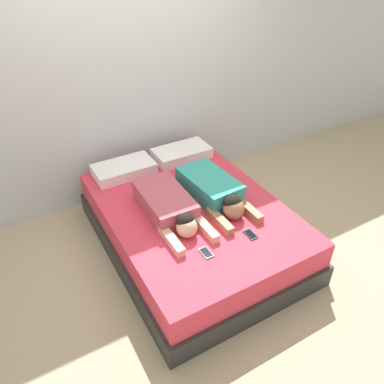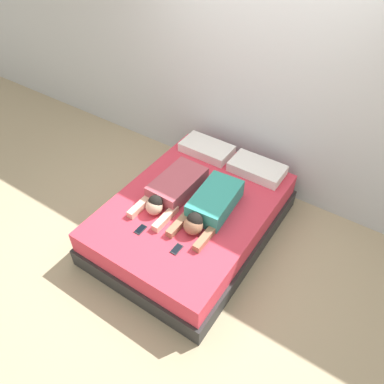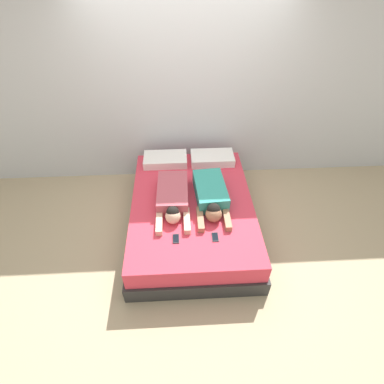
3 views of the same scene
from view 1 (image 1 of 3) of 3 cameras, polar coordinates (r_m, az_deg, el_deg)
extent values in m
plane|color=tan|center=(3.61, 0.00, -7.83)|extent=(12.00, 12.00, 0.00)
cube|color=silver|center=(3.88, -9.01, 17.33)|extent=(12.00, 0.06, 2.60)
cube|color=#2D2D2D|center=(3.54, 0.00, -6.58)|extent=(1.51, 2.04, 0.21)
cube|color=#DB384C|center=(3.39, 0.00, -3.73)|extent=(1.45, 1.98, 0.24)
cube|color=white|center=(3.78, -10.32, 3.45)|extent=(0.59, 0.33, 0.11)
cube|color=white|center=(4.00, -1.59, 5.94)|extent=(0.59, 0.33, 0.11)
cube|color=#B24C59|center=(3.24, -4.15, -1.43)|extent=(0.37, 0.63, 0.17)
sphere|color=beige|center=(2.96, -0.79, -5.37)|extent=(0.17, 0.17, 0.17)
sphere|color=black|center=(2.95, -1.00, -4.57)|extent=(0.15, 0.15, 0.15)
cube|color=beige|center=(2.93, -3.16, -7.37)|extent=(0.07, 0.34, 0.07)
cube|color=beige|center=(3.04, 1.98, -5.44)|extent=(0.07, 0.34, 0.07)
cube|color=teal|center=(3.41, 2.64, 0.98)|extent=(0.39, 0.63, 0.19)
sphere|color=#A37051|center=(3.16, 6.36, -2.55)|extent=(0.18, 0.18, 0.18)
sphere|color=black|center=(3.15, 6.17, -1.73)|extent=(0.16, 0.16, 0.16)
cube|color=#A37051|center=(3.11, 4.24, -4.39)|extent=(0.07, 0.34, 0.07)
cube|color=#A37051|center=(3.25, 8.62, -2.70)|extent=(0.07, 0.34, 0.07)
cube|color=#2D2D33|center=(2.87, 2.15, -9.25)|extent=(0.07, 0.12, 0.01)
cube|color=black|center=(2.87, 2.16, -9.17)|extent=(0.06, 0.11, 0.00)
cube|color=#2D2D33|center=(3.06, 8.89, -6.41)|extent=(0.07, 0.12, 0.01)
cube|color=black|center=(3.05, 8.90, -6.34)|extent=(0.06, 0.11, 0.00)
camera|label=2|loc=(2.88, 71.48, 28.34)|focal=35.00mm
camera|label=3|loc=(1.30, 90.91, 26.24)|focal=28.00mm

